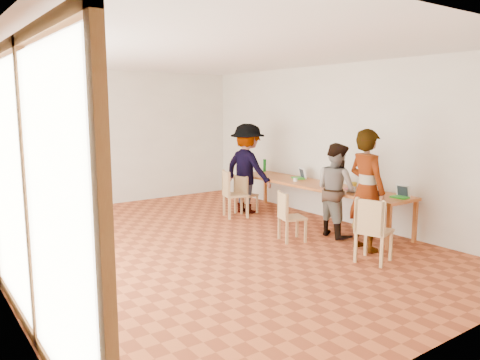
{
  "coord_description": "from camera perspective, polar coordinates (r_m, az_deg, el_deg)",
  "views": [
    {
      "loc": [
        -3.79,
        -6.22,
        2.21
      ],
      "look_at": [
        0.3,
        -0.53,
        1.1
      ],
      "focal_mm": 35.0,
      "sensor_mm": 36.0,
      "label": 1
    }
  ],
  "objects": [
    {
      "name": "ceiling",
      "position": [
        7.33,
        -4.48,
        15.32
      ],
      "size": [
        6.0,
        8.0,
        0.04
      ],
      "primitive_type": "cube",
      "color": "white",
      "rests_on": "wall_back"
    },
    {
      "name": "black_pouch",
      "position": [
        7.97,
        15.58,
        -1.56
      ],
      "size": [
        0.16,
        0.26,
        0.09
      ],
      "primitive_type": "cube",
      "color": "black",
      "rests_on": "communal_table"
    },
    {
      "name": "chair_empty",
      "position": [
        9.62,
        0.43,
        -1.29
      ],
      "size": [
        0.44,
        0.44,
        0.43
      ],
      "rotation": [
        0.0,
        0.0,
        0.21
      ],
      "color": "tan",
      "rests_on": "ground"
    },
    {
      "name": "yellow_mug",
      "position": [
        8.77,
        13.7,
        -0.54
      ],
      "size": [
        0.12,
        0.12,
        0.09
      ],
      "primitive_type": "imported",
      "rotation": [
        0.0,
        0.0,
        -0.06
      ],
      "color": "gold",
      "rests_on": "communal_table"
    },
    {
      "name": "wall_right",
      "position": [
        9.23,
        11.8,
        4.4
      ],
      "size": [
        0.1,
        8.0,
        3.0
      ],
      "primitive_type": "cube",
      "color": "beige",
      "rests_on": "ground"
    },
    {
      "name": "chair_near",
      "position": [
        6.84,
        15.77,
        -5.15
      ],
      "size": [
        0.55,
        0.55,
        0.5
      ],
      "rotation": [
        0.0,
        0.0,
        0.31
      ],
      "color": "tan",
      "rests_on": "ground"
    },
    {
      "name": "laptop_far",
      "position": [
        9.57,
        7.34,
        0.53
      ],
      "size": [
        0.31,
        0.33,
        0.23
      ],
      "rotation": [
        0.0,
        0.0,
        -0.35
      ],
      "color": "green",
      "rests_on": "communal_table"
    },
    {
      "name": "wall_back",
      "position": [
        10.92,
        -15.38,
        4.95
      ],
      "size": [
        6.0,
        0.1,
        3.0
      ],
      "primitive_type": "cube",
      "color": "beige",
      "rests_on": "ground"
    },
    {
      "name": "clear_glass",
      "position": [
        8.26,
        13.68,
        -1.12
      ],
      "size": [
        0.07,
        0.07,
        0.09
      ],
      "primitive_type": "cylinder",
      "color": "silver",
      "rests_on": "communal_table"
    },
    {
      "name": "green_bottle",
      "position": [
        10.53,
        3.01,
        1.79
      ],
      "size": [
        0.07,
        0.07,
        0.28
      ],
      "primitive_type": "cylinder",
      "color": "#12711D",
      "rests_on": "communal_table"
    },
    {
      "name": "laptop_near",
      "position": [
        7.96,
        19.06,
        -1.63
      ],
      "size": [
        0.24,
        0.27,
        0.21
      ],
      "rotation": [
        0.0,
        0.0,
        0.08
      ],
      "color": "green",
      "rests_on": "communal_table"
    },
    {
      "name": "chair_mid",
      "position": [
        7.71,
        5.81,
        -3.82
      ],
      "size": [
        0.48,
        0.48,
        0.44
      ],
      "rotation": [
        0.0,
        0.0,
        -0.32
      ],
      "color": "tan",
      "rests_on": "ground"
    },
    {
      "name": "condiment_cup",
      "position": [
        9.23,
        6.75,
        0.02
      ],
      "size": [
        0.08,
        0.08,
        0.06
      ],
      "primitive_type": "cylinder",
      "color": "white",
      "rests_on": "communal_table"
    },
    {
      "name": "communal_table",
      "position": [
        9.02,
        9.18,
        -0.74
      ],
      "size": [
        0.8,
        4.0,
        0.75
      ],
      "color": "#A55724",
      "rests_on": "ground"
    },
    {
      "name": "person_far",
      "position": [
        9.68,
        0.91,
        1.39
      ],
      "size": [
        0.87,
        1.29,
        1.86
      ],
      "primitive_type": "imported",
      "rotation": [
        0.0,
        0.0,
        1.73
      ],
      "color": "gray",
      "rests_on": "ground"
    },
    {
      "name": "pink_phone",
      "position": [
        8.53,
        12.89,
        -1.04
      ],
      "size": [
        0.05,
        0.1,
        0.01
      ],
      "primitive_type": "cube",
      "color": "#B93F72",
      "rests_on": "communal_table"
    },
    {
      "name": "chair_spare",
      "position": [
        8.19,
        -25.29,
        -3.99
      ],
      "size": [
        0.47,
        0.47,
        0.43
      ],
      "rotation": [
        0.0,
        0.0,
        2.82
      ],
      "color": "tan",
      "rests_on": "ground"
    },
    {
      "name": "side_table",
      "position": [
        9.71,
        -24.75,
        -0.97
      ],
      "size": [
        0.9,
        0.9,
        0.75
      ],
      "rotation": [
        0.0,
        0.0,
        0.43
      ],
      "color": "#A55724",
      "rests_on": "ground"
    },
    {
      "name": "ground",
      "position": [
        7.61,
        -4.2,
        -7.91
      ],
      "size": [
        8.0,
        8.0,
        0.0
      ],
      "primitive_type": "plane",
      "color": "#AC5129",
      "rests_on": "ground"
    },
    {
      "name": "laptop_mid",
      "position": [
        8.69,
        11.66,
        -0.54
      ],
      "size": [
        0.23,
        0.25,
        0.18
      ],
      "rotation": [
        0.0,
        0.0,
        -0.26
      ],
      "color": "green",
      "rests_on": "communal_table"
    },
    {
      "name": "person_mid",
      "position": [
        8.12,
        11.63,
        -1.18
      ],
      "size": [
        0.7,
        0.85,
        1.6
      ],
      "primitive_type": "imported",
      "rotation": [
        0.0,
        0.0,
        1.45
      ],
      "color": "gray",
      "rests_on": "ground"
    },
    {
      "name": "chair_far",
      "position": [
        9.32,
        -1.13,
        -1.1
      ],
      "size": [
        0.55,
        0.55,
        0.5
      ],
      "rotation": [
        0.0,
        0.0,
        -0.3
      ],
      "color": "tan",
      "rests_on": "ground"
    },
    {
      "name": "person_near",
      "position": [
        7.41,
        15.17,
        -1.2
      ],
      "size": [
        0.52,
        0.73,
        1.88
      ],
      "primitive_type": "imported",
      "rotation": [
        0.0,
        0.0,
        1.47
      ],
      "color": "gray",
      "rests_on": "ground"
    },
    {
      "name": "wall_front",
      "position": [
        4.45,
        23.61,
        -0.96
      ],
      "size": [
        6.0,
        0.1,
        3.0
      ],
      "primitive_type": "cube",
      "color": "beige",
      "rests_on": "ground"
    }
  ]
}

